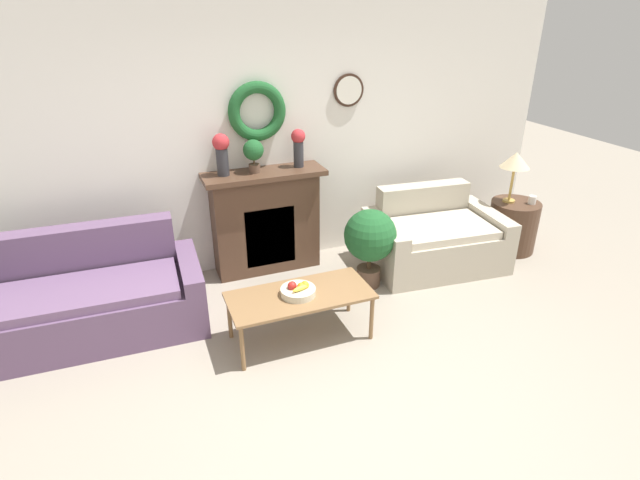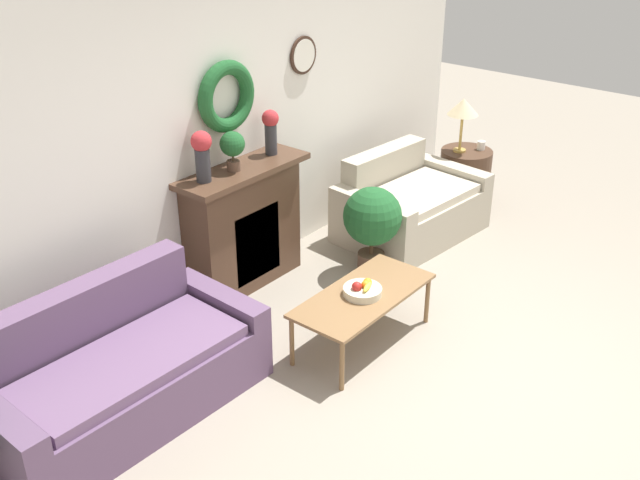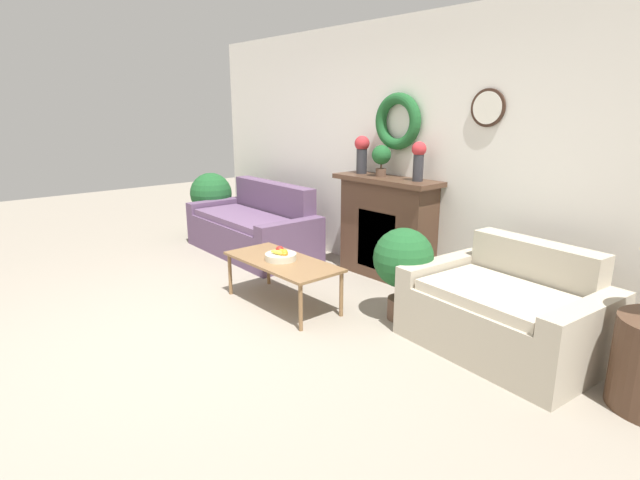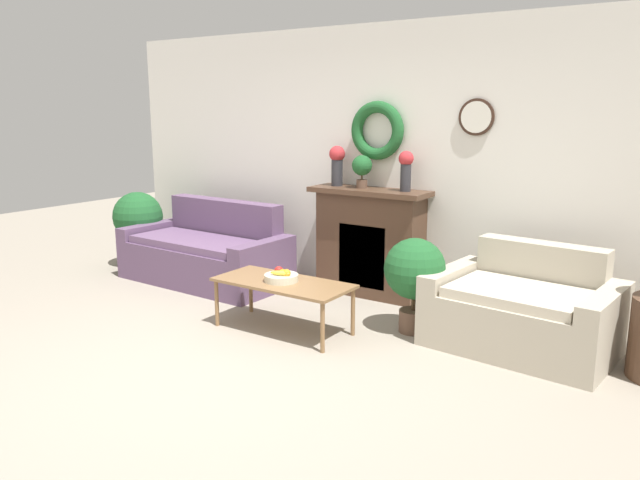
# 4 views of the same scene
# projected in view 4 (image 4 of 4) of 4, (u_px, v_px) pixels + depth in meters

# --- Properties ---
(ground_plane) EXTENTS (16.00, 16.00, 0.00)m
(ground_plane) POSITION_uv_depth(u_px,v_px,m) (210.00, 377.00, 4.46)
(ground_plane) COLOR gray
(wall_back) EXTENTS (6.80, 0.18, 2.70)m
(wall_back) POSITION_uv_depth(u_px,v_px,m) (385.00, 161.00, 6.28)
(wall_back) COLOR white
(wall_back) RESTS_ON ground_plane
(fireplace) EXTENTS (1.23, 0.41, 1.10)m
(fireplace) POSITION_uv_depth(u_px,v_px,m) (370.00, 242.00, 6.31)
(fireplace) COLOR #4C3323
(fireplace) RESTS_ON ground_plane
(couch_left) EXTENTS (1.91, 0.94, 0.87)m
(couch_left) POSITION_uv_depth(u_px,v_px,m) (207.00, 254.00, 6.86)
(couch_left) COLOR #604766
(couch_left) RESTS_ON ground_plane
(loveseat_right) EXTENTS (1.47, 1.07, 0.80)m
(loveseat_right) POSITION_uv_depth(u_px,v_px,m) (524.00, 312.00, 4.96)
(loveseat_right) COLOR #B2A893
(loveseat_right) RESTS_ON ground_plane
(coffee_table) EXTENTS (1.20, 0.54, 0.44)m
(coffee_table) POSITION_uv_depth(u_px,v_px,m) (283.00, 286.00, 5.31)
(coffee_table) COLOR olive
(coffee_table) RESTS_ON ground_plane
(fruit_bowl) EXTENTS (0.29, 0.29, 0.12)m
(fruit_bowl) POSITION_uv_depth(u_px,v_px,m) (281.00, 277.00, 5.30)
(fruit_bowl) COLOR beige
(fruit_bowl) RESTS_ON coffee_table
(vase_on_mantel_left) EXTENTS (0.16, 0.16, 0.41)m
(vase_on_mantel_left) POSITION_uv_depth(u_px,v_px,m) (337.00, 162.00, 6.37)
(vase_on_mantel_left) COLOR #2D2D33
(vase_on_mantel_left) RESTS_ON fireplace
(vase_on_mantel_right) EXTENTS (0.14, 0.14, 0.39)m
(vase_on_mantel_right) POSITION_uv_depth(u_px,v_px,m) (406.00, 168.00, 5.95)
(vase_on_mantel_right) COLOR #2D2D33
(vase_on_mantel_right) RESTS_ON fireplace
(potted_plant_on_mantel) EXTENTS (0.20, 0.20, 0.33)m
(potted_plant_on_mantel) POSITION_uv_depth(u_px,v_px,m) (362.00, 167.00, 6.19)
(potted_plant_on_mantel) COLOR brown
(potted_plant_on_mantel) RESTS_ON fireplace
(potted_plant_floor_by_couch) EXTENTS (0.59, 0.59, 0.90)m
(potted_plant_floor_by_couch) POSITION_uv_depth(u_px,v_px,m) (138.00, 219.00, 7.48)
(potted_plant_floor_by_couch) COLOR brown
(potted_plant_floor_by_couch) RESTS_ON ground_plane
(potted_plant_floor_by_loveseat) EXTENTS (0.52, 0.52, 0.82)m
(potted_plant_floor_by_loveseat) POSITION_uv_depth(u_px,v_px,m) (415.00, 273.00, 5.25)
(potted_plant_floor_by_loveseat) COLOR brown
(potted_plant_floor_by_loveseat) RESTS_ON ground_plane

